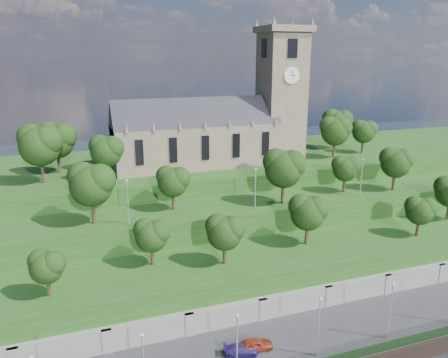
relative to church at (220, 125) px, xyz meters
name	(u,v)px	position (x,y,z in m)	size (l,w,h in m)	color
promenade	(315,341)	(-0.79, -39.98, -21.52)	(160.00, 12.00, 2.00)	#2D2D30
fence	(341,358)	(-0.79, -45.38, -19.92)	(160.00, 0.10, 1.20)	black
retaining_wall	(294,306)	(-0.79, -34.01, -20.02)	(160.00, 2.10, 5.00)	slate
embankment_lower	(275,276)	(-0.79, -27.98, -18.52)	(160.00, 12.00, 8.00)	#1D4517
embankment_upper	(247,236)	(-0.79, -16.98, -16.52)	(160.00, 10.00, 12.00)	#1D4517
hilltop	(210,192)	(-0.79, 4.02, -15.02)	(160.00, 32.00, 15.00)	#1D4517
church	(220,125)	(0.00, 0.00, 0.00)	(38.60, 12.35, 27.60)	brown
trees_lower	(307,216)	(4.36, -27.65, -9.63)	(70.29, 8.79, 7.85)	#312213
trees_upper	(251,171)	(-0.86, -18.08, -4.79)	(58.96, 8.50, 9.24)	#312213
trees_hilltop	(200,135)	(-4.54, -1.39, -1.43)	(71.58, 15.66, 9.97)	#312213
lamp_posts_promenade	(319,323)	(-2.79, -43.48, -16.07)	(60.36, 0.36, 7.70)	#B2B2B7
lamp_posts_upper	(255,185)	(-0.79, -19.98, -6.53)	(40.36, 0.36, 6.81)	#B2B2B7
car_left	(255,345)	(-9.25, -40.16, -19.78)	(1.76, 4.38, 1.49)	maroon
car_right	(241,350)	(-11.05, -40.30, -19.92)	(1.68, 4.14, 1.20)	navy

